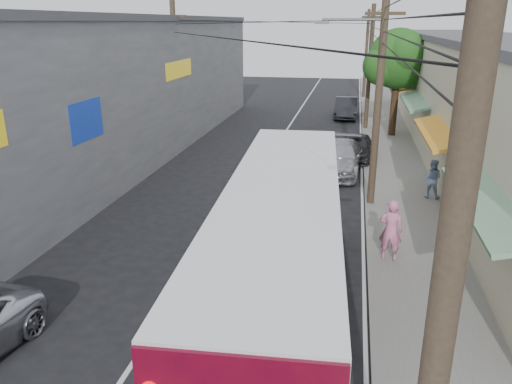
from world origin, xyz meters
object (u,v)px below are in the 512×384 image
parked_suv (339,157)px  parked_car_far (346,108)px  parked_car_mid (356,147)px  pedestrian_near (391,230)px  pedestrian_far (432,179)px  coach_bus (282,251)px

parked_suv → parked_car_far: 14.67m
parked_suv → parked_car_mid: (0.80, 2.55, -0.06)m
pedestrian_near → pedestrian_far: bearing=-96.7°
coach_bus → parked_suv: (0.95, 12.99, -1.07)m
parked_suv → parked_car_mid: 2.68m
parked_suv → pedestrian_far: size_ratio=3.14×
coach_bus → parked_suv: bearing=82.4°
coach_bus → pedestrian_near: size_ratio=6.46×
pedestrian_far → coach_bus: bearing=78.0°
coach_bus → pedestrian_far: (4.75, 9.60, -0.88)m
parked_car_mid → parked_car_far: size_ratio=0.86×
coach_bus → pedestrian_far: bearing=60.3°
pedestrian_far → parked_car_far: bearing=-63.7°
coach_bus → parked_car_far: size_ratio=2.66×
parked_car_mid → parked_car_far: (-0.80, 12.12, 0.08)m
coach_bus → parked_car_mid: 15.68m
parked_car_far → pedestrian_near: pedestrian_near is taller
parked_car_far → pedestrian_near: 24.16m
pedestrian_near → pedestrian_far: 6.36m
parked_car_mid → pedestrian_far: pedestrian_far is taller
parked_car_mid → pedestrian_near: bearing=-81.7°
coach_bus → pedestrian_far: coach_bus is taller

